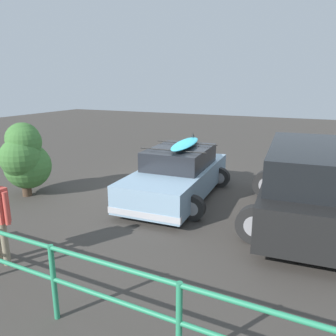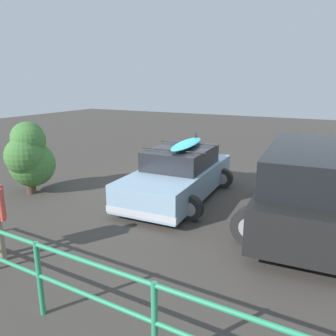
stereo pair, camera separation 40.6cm
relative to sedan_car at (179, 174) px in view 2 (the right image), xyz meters
name	(u,v)px [view 2 (the right image)]	position (x,y,z in m)	size (l,w,h in m)	color
ground_plane	(180,191)	(0.20, -0.48, -0.63)	(44.00, 44.00, 0.02)	#423D38
sedan_car	(179,174)	(0.00, 0.00, 0.00)	(2.40, 4.26, 1.60)	#8CADC6
suv_car	(308,186)	(-3.20, 0.39, 0.27)	(2.75, 4.79, 1.73)	black
railing_fence	(90,287)	(-1.29, 5.05, 0.08)	(8.84, 0.32, 1.05)	#2D9366
bush_near_left	(29,154)	(3.77, 1.61, 0.48)	(1.24, 1.40, 1.99)	#4C3828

